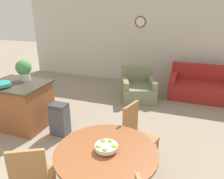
% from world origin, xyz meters
% --- Properties ---
extents(wall_back, '(8.00, 0.09, 2.70)m').
position_xyz_m(wall_back, '(-0.00, 5.93, 1.35)').
color(wall_back, beige).
rests_on(wall_back, ground_plane).
extents(dining_table, '(1.22, 1.22, 0.76)m').
position_xyz_m(dining_table, '(0.66, 1.06, 0.59)').
color(dining_table, brown).
rests_on(dining_table, ground_plane).
extents(dining_chair_near_left, '(0.57, 0.57, 0.99)m').
position_xyz_m(dining_chair_near_left, '(-0.04, 0.59, 0.54)').
color(dining_chair_near_left, '#9E6B3D').
rests_on(dining_chair_near_left, ground_plane).
extents(dining_chair_far_side, '(0.52, 0.52, 0.99)m').
position_xyz_m(dining_chair_far_side, '(0.83, 1.89, 0.54)').
color(dining_chair_far_side, '#9E6B3D').
rests_on(dining_chair_far_side, ground_plane).
extents(fruit_bowl, '(0.27, 0.27, 0.10)m').
position_xyz_m(fruit_bowl, '(0.66, 1.06, 0.82)').
color(fruit_bowl, silver).
rests_on(fruit_bowl, dining_table).
extents(kitchen_island, '(1.14, 0.91, 0.92)m').
position_xyz_m(kitchen_island, '(-1.69, 2.28, 0.46)').
color(kitchen_island, brown).
rests_on(kitchen_island, ground_plane).
extents(teal_bowl, '(0.32, 0.32, 0.09)m').
position_xyz_m(teal_bowl, '(-1.79, 2.01, 0.97)').
color(teal_bowl, teal).
rests_on(teal_bowl, kitchen_island).
extents(potted_plant, '(0.31, 0.31, 0.42)m').
position_xyz_m(potted_plant, '(-1.67, 2.50, 1.15)').
color(potted_plant, beige).
rests_on(potted_plant, kitchen_island).
extents(trash_bin, '(0.33, 0.25, 0.64)m').
position_xyz_m(trash_bin, '(-0.75, 2.23, 0.32)').
color(trash_bin, '#47474C').
rests_on(trash_bin, ground_plane).
extents(couch, '(1.99, 0.93, 0.86)m').
position_xyz_m(couch, '(2.01, 5.10, 0.29)').
color(couch, maroon).
rests_on(couch, ground_plane).
extents(armchair, '(1.12, 1.18, 0.80)m').
position_xyz_m(armchair, '(0.25, 4.49, 0.28)').
color(armchair, '#7A7F5B').
rests_on(armchair, ground_plane).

